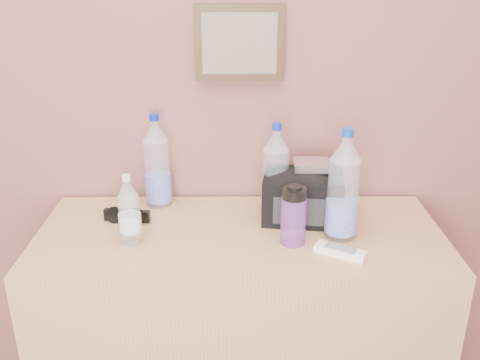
# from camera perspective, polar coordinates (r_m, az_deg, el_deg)

# --- Properties ---
(picture_frame) EXTENTS (0.30, 0.03, 0.25)m
(picture_frame) POSITION_cam_1_polar(r_m,az_deg,el_deg) (1.85, -0.06, 14.41)
(picture_frame) COLOR #382311
(picture_frame) RESTS_ON room_shell
(dresser) EXTENTS (1.33, 0.55, 0.83)m
(dresser) POSITION_cam_1_polar(r_m,az_deg,el_deg) (2.00, 0.00, -16.09)
(dresser) COLOR tan
(dresser) RESTS_ON ground
(pet_large_b) EXTENTS (0.09, 0.09, 0.34)m
(pet_large_b) POSITION_cam_1_polar(r_m,az_deg,el_deg) (1.92, -8.84, 1.54)
(pet_large_b) COLOR #A7C9D4
(pet_large_b) RESTS_ON dresser
(pet_large_c) EXTENTS (0.09, 0.09, 0.33)m
(pet_large_c) POSITION_cam_1_polar(r_m,az_deg,el_deg) (1.82, 3.80, 0.45)
(pet_large_c) COLOR white
(pet_large_c) RESTS_ON dresser
(pet_large_d) EXTENTS (0.10, 0.10, 0.36)m
(pet_large_d) POSITION_cam_1_polar(r_m,az_deg,el_deg) (1.70, 10.95, -1.10)
(pet_large_d) COLOR silver
(pet_large_d) RESTS_ON dresser
(pet_small) EXTENTS (0.07, 0.07, 0.23)m
(pet_small) POSITION_cam_1_polar(r_m,az_deg,el_deg) (1.69, -11.72, -3.51)
(pet_small) COLOR white
(pet_small) RESTS_ON dresser
(nalgene_bottle) EXTENTS (0.08, 0.08, 0.19)m
(nalgene_bottle) POSITION_cam_1_polar(r_m,az_deg,el_deg) (1.66, 5.72, -3.77)
(nalgene_bottle) COLOR purple
(nalgene_bottle) RESTS_ON dresser
(sunglasses) EXTENTS (0.17, 0.08, 0.04)m
(sunglasses) POSITION_cam_1_polar(r_m,az_deg,el_deg) (1.86, -11.95, -3.73)
(sunglasses) COLOR black
(sunglasses) RESTS_ON dresser
(ac_remote) EXTENTS (0.16, 0.12, 0.02)m
(ac_remote) POSITION_cam_1_polar(r_m,az_deg,el_deg) (1.66, 10.65, -7.49)
(ac_remote) COLOR beige
(ac_remote) RESTS_ON dresser
(toiletry_bag) EXTENTS (0.29, 0.22, 0.18)m
(toiletry_bag) POSITION_cam_1_polar(r_m,az_deg,el_deg) (1.83, 6.69, -1.48)
(toiletry_bag) COLOR black
(toiletry_bag) RESTS_ON dresser
(foil_packet) EXTENTS (0.12, 0.10, 0.02)m
(foil_packet) POSITION_cam_1_polar(r_m,az_deg,el_deg) (1.80, 7.67, 1.60)
(foil_packet) COLOR silver
(foil_packet) RESTS_ON toiletry_bag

